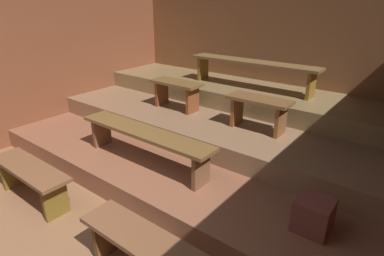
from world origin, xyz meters
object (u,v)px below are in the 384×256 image
bench_lower_center (144,137)px  bench_middle_left (176,90)px  bench_upper_center (252,66)px  wooden_crate_lower (313,215)px  bench_floor_left (30,175)px  bench_floor_right (143,248)px  bench_middle_right (259,107)px

bench_lower_center → bench_middle_left: bench_middle_left is taller
bench_middle_left → bench_upper_center: 1.24m
bench_lower_center → bench_upper_center: size_ratio=0.90×
wooden_crate_lower → bench_floor_left: bearing=-158.0°
bench_lower_center → bench_middle_left: (-0.53, 1.20, 0.23)m
bench_floor_right → bench_middle_right: 2.33m
bench_floor_left → bench_upper_center: (0.98, 3.18, 0.83)m
bench_lower_center → bench_middle_right: size_ratio=2.33×
bench_upper_center → bench_floor_left: bearing=-107.1°
bench_middle_left → bench_middle_right: 1.39m
bench_middle_right → bench_upper_center: bearing=123.5°
bench_floor_right → bench_middle_left: 2.81m
bench_middle_left → bench_upper_center: bench_upper_center is taller
bench_floor_left → bench_floor_right: (1.78, 0.00, 0.00)m
bench_upper_center → wooden_crate_lower: bearing=-49.8°
bench_lower_center → wooden_crate_lower: size_ratio=6.47×
bench_floor_right → bench_middle_right: size_ratio=1.44×
bench_lower_center → bench_upper_center: 2.20m
bench_floor_left → bench_upper_center: bearing=72.9°
bench_floor_right → bench_upper_center: bearing=104.3°
bench_middle_left → wooden_crate_lower: size_ratio=2.78×
bench_middle_right → wooden_crate_lower: (1.14, -1.16, -0.43)m
bench_floor_left → bench_floor_right: bearing=0.0°
bench_lower_center → bench_middle_left: bearing=113.7°
bench_upper_center → wooden_crate_lower: bench_upper_center is taller
bench_floor_right → bench_upper_center: bench_upper_center is taller
bench_floor_right → wooden_crate_lower: bearing=49.5°
wooden_crate_lower → bench_upper_center: bearing=130.2°
bench_floor_left → bench_middle_right: (1.59, 2.26, 0.52)m
bench_floor_left → bench_upper_center: 3.43m
bench_floor_right → wooden_crate_lower: wooden_crate_lower is taller
bench_lower_center → bench_middle_left: 1.33m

